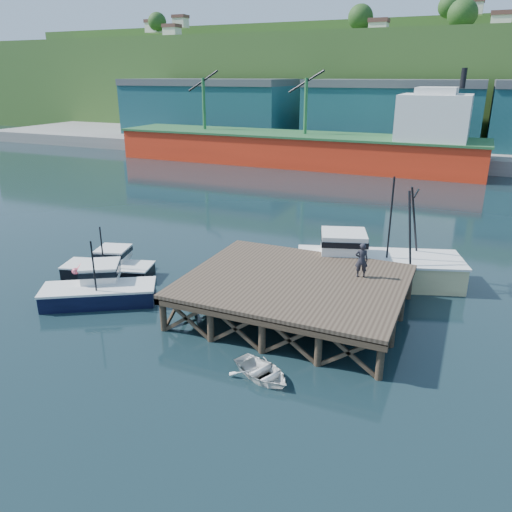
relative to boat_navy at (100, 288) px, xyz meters
The scene contains 12 objects.
ground 6.62m from the boat_navy, 28.48° to the left, with size 300.00×300.00×0.00m, color black.
wharf 11.70m from the boat_navy, 14.64° to the left, with size 12.00×10.00×2.62m.
far_quay 73.36m from the boat_navy, 85.49° to the left, with size 160.00×40.00×2.00m, color gray.
warehouse_left 74.35m from the boat_navy, 113.22° to the left, with size 32.00×16.00×9.00m, color #1A4855.
warehouse_mid 68.61m from the boat_navy, 85.16° to the left, with size 28.00×16.00×9.00m, color #1A4855.
cargo_ship 51.26m from the boat_navy, 93.02° to the left, with size 55.50×10.00×13.75m.
hillside 103.79m from the boat_navy, 86.80° to the left, with size 220.00×50.00×22.00m, color #2D511E.
boat_navy is the anchor object (origin of this frame).
boat_black 4.17m from the boat_navy, 121.43° to the left, with size 6.34×5.26×3.69m.
trawler 17.45m from the boat_navy, 33.53° to the left, with size 11.18×6.81×7.05m.
dinghy 12.67m from the boat_navy, 16.51° to the right, with size 2.21×3.10×0.64m, color silver.
dockworker 15.54m from the boat_navy, 18.79° to the left, with size 0.73×0.48×2.00m, color black.
Camera 1 is at (13.86, -24.49, 12.86)m, focal length 35.00 mm.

